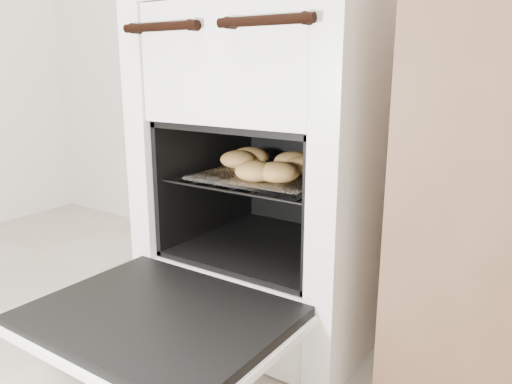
# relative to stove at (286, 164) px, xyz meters

# --- Properties ---
(stove) EXTENTS (0.59, 0.65, 0.90)m
(stove) POSITION_rel_stove_xyz_m (0.00, 0.00, 0.00)
(stove) COLOR white
(stove) RESTS_ON ground
(oven_door) EXTENTS (0.53, 0.41, 0.04)m
(oven_door) POSITION_rel_stove_xyz_m (-0.00, -0.49, -0.24)
(oven_door) COLOR black
(oven_door) RESTS_ON stove
(oven_rack) EXTENTS (0.43, 0.41, 0.01)m
(oven_rack) POSITION_rel_stove_xyz_m (-0.00, -0.06, -0.02)
(oven_rack) COLOR black
(oven_rack) RESTS_ON stove
(foil_sheet) EXTENTS (0.33, 0.29, 0.01)m
(foil_sheet) POSITION_rel_stove_xyz_m (-0.00, -0.08, -0.02)
(foil_sheet) COLOR white
(foil_sheet) RESTS_ON oven_rack
(baked_rolls) EXTENTS (0.32, 0.31, 0.05)m
(baked_rolls) POSITION_rel_stove_xyz_m (-0.01, -0.06, 0.01)
(baked_rolls) COLOR tan
(baked_rolls) RESTS_ON foil_sheet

